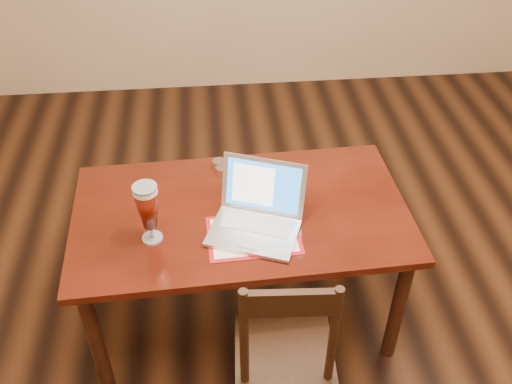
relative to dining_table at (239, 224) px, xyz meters
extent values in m
plane|color=black|center=(0.39, -0.10, -0.62)|extent=(5.00, 5.00, 0.00)
cube|color=#4A1309|center=(0.01, 0.01, 0.05)|extent=(1.50, 0.88, 0.04)
cylinder|color=black|center=(-0.64, -0.35, -0.29)|extent=(0.06, 0.06, 0.65)
cylinder|color=black|center=(0.68, -0.31, -0.29)|extent=(0.06, 0.06, 0.65)
cylinder|color=black|center=(-0.66, 0.32, -0.29)|extent=(0.06, 0.06, 0.65)
cylinder|color=black|center=(0.66, 0.37, -0.29)|extent=(0.06, 0.06, 0.65)
cube|color=#A30F17|center=(0.05, -0.15, 0.07)|extent=(0.39, 0.29, 0.00)
cube|color=silver|center=(0.05, -0.15, 0.07)|extent=(0.36, 0.25, 0.00)
cube|color=silver|center=(0.05, -0.15, 0.08)|extent=(0.43, 0.36, 0.02)
cube|color=silver|center=(0.07, -0.10, 0.09)|extent=(0.32, 0.21, 0.00)
cube|color=#B5B5BA|center=(0.03, -0.22, 0.09)|extent=(0.11, 0.09, 0.00)
cube|color=silver|center=(0.11, 0.00, 0.21)|extent=(0.36, 0.20, 0.24)
cube|color=blue|center=(0.11, -0.01, 0.21)|extent=(0.32, 0.17, 0.20)
cube|color=white|center=(0.06, 0.00, 0.21)|extent=(0.18, 0.11, 0.17)
cylinder|color=silver|center=(-0.37, -0.13, 0.07)|extent=(0.09, 0.09, 0.01)
cylinder|color=silver|center=(-0.37, -0.13, 0.11)|extent=(0.01, 0.01, 0.06)
cylinder|color=silver|center=(-0.37, -0.13, 0.33)|extent=(0.10, 0.10, 0.02)
cylinder|color=silver|center=(-0.37, -0.13, 0.34)|extent=(0.10, 0.10, 0.01)
cylinder|color=white|center=(-0.06, 0.28, 0.09)|extent=(0.06, 0.06, 0.04)
cylinder|color=white|center=(-0.07, 0.33, 0.09)|extent=(0.06, 0.06, 0.04)
cube|color=black|center=(0.14, -0.51, -0.22)|extent=(0.41, 0.40, 0.04)
cylinder|color=black|center=(-0.01, -0.35, -0.43)|extent=(0.04, 0.04, 0.38)
cylinder|color=black|center=(0.31, -0.37, -0.43)|extent=(0.04, 0.04, 0.38)
cylinder|color=black|center=(-0.03, -0.65, 0.05)|extent=(0.03, 0.03, 0.50)
cylinder|color=black|center=(0.29, -0.67, 0.05)|extent=(0.03, 0.03, 0.50)
cube|color=black|center=(0.13, -0.66, 0.24)|extent=(0.32, 0.05, 0.11)
camera|label=1|loc=(-0.10, -1.87, 1.72)|focal=40.00mm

